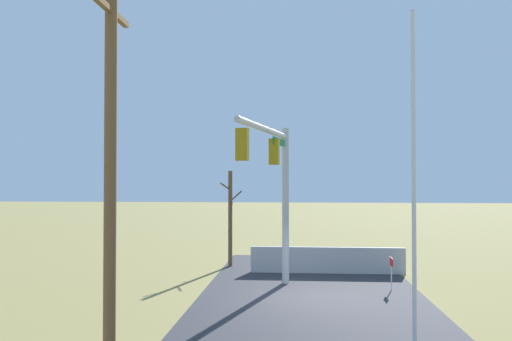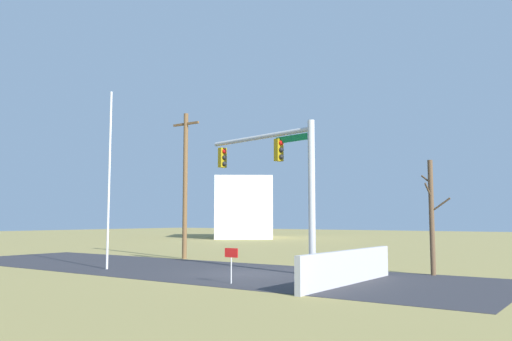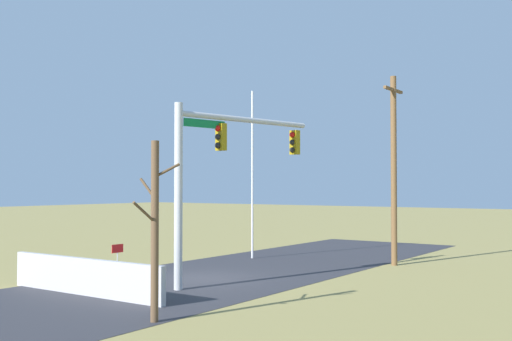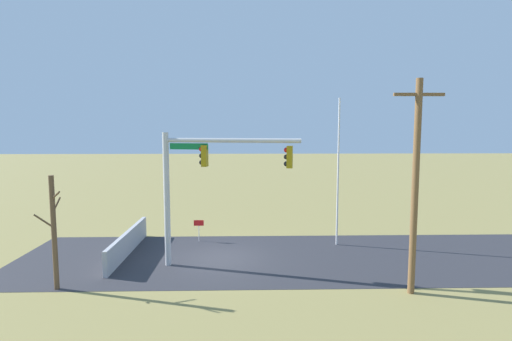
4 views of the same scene
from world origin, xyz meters
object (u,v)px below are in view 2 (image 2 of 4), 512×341
Objects in this scene: signal_mast at (282,169)px; utility_pole at (185,182)px; flagpole at (109,179)px; bare_tree at (432,216)px; open_sign at (231,257)px; distant_building at (243,208)px.

signal_mast is 0.75× the size of utility_pole.
utility_pole reaches higher than flagpole.
utility_pole is 14.17m from bare_tree.
signal_mast is at bearing 98.60° from open_sign.
flagpole is 13.95m from bare_tree.
distant_building is (-18.18, 34.59, -0.51)m from flagpole.
signal_mast is 40.08m from distant_building.
distant_building is (-16.73, 28.05, -0.80)m from utility_pole.
signal_mast is at bearing -20.13° from utility_pole.
flagpole reaches higher than distant_building.
utility_pole is at bearing 177.13° from bare_tree.
flagpole reaches higher than bare_tree.
bare_tree is 0.40× the size of distant_building.
distant_building is at bearing 117.73° from flagpole.
open_sign is at bearing -81.40° from signal_mast.
flagpole reaches higher than open_sign.
signal_mast is at bearing 26.05° from flagpole.
utility_pole is (-1.45, 6.54, 0.29)m from flagpole.
distant_building is at bearing 126.08° from open_sign.
utility_pole is 32.67m from distant_building.
flagpole is 6.57× the size of open_sign.
signal_mast is 1.36× the size of bare_tree.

